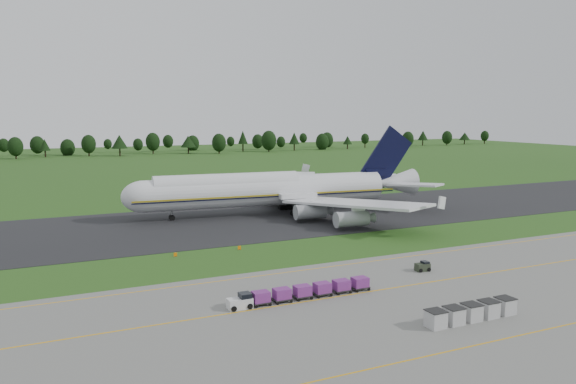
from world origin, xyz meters
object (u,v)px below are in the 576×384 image
utility_cart (422,267)px  edge_markers (208,251)px  aircraft (273,189)px  baggage_train (300,292)px  uld_row (472,312)px

utility_cart → edge_markers: (-24.30, 22.66, -0.31)m
edge_markers → aircraft: bearing=49.9°
baggage_train → utility_cart: size_ratio=9.08×
utility_cart → edge_markers: 33.23m
utility_cart → edge_markers: size_ratio=0.18×
uld_row → aircraft: bearing=84.9°
uld_row → edge_markers: bearing=113.0°
edge_markers → utility_cart: bearing=-43.0°
utility_cart → uld_row: 18.94m
aircraft → edge_markers: (-23.08, -27.38, -5.18)m
aircraft → edge_markers: aircraft is taller
utility_cart → uld_row: size_ratio=0.18×
baggage_train → edge_markers: (-3.42, 26.23, -0.66)m
aircraft → baggage_train: 57.29m
uld_row → edge_markers: uld_row is taller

